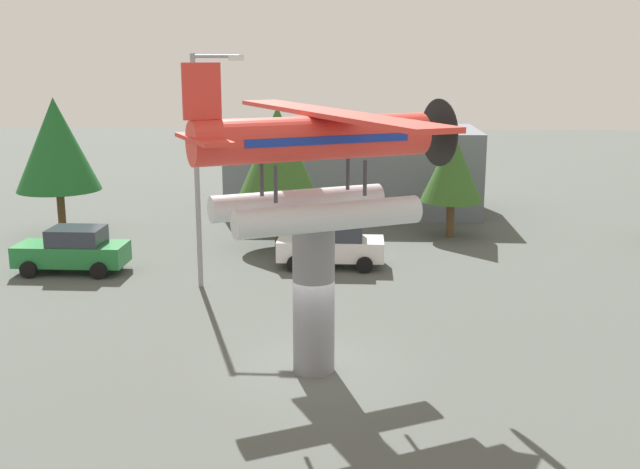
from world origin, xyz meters
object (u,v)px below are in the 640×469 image
streetlight_primary (202,156)px  storefront_building (353,169)px  tree_west (56,145)px  floatplane_monument (318,157)px  car_mid_white (332,245)px  tree_east (278,156)px  display_pedestal (314,298)px  tree_center_back (452,167)px  car_near_green (73,250)px

streetlight_primary → storefront_building: streetlight_primary is taller
streetlight_primary → tree_west: 11.35m
floatplane_monument → tree_west: 19.80m
car_mid_white → streetlight_primary: 6.65m
floatplane_monument → tree_east: 13.74m
streetlight_primary → tree_west: (-8.32, 7.70, -0.52)m
display_pedestal → car_mid_white: display_pedestal is taller
floatplane_monument → tree_center_back: size_ratio=2.02×
storefront_building → display_pedestal: bearing=-92.0°
floatplane_monument → tree_west: bearing=103.7°
floatplane_monument → tree_center_back: bearing=44.9°
tree_west → tree_center_back: size_ratio=1.32×
car_near_green → storefront_building: bearing=-129.3°
streetlight_primary → storefront_building: size_ratio=0.63×
display_pedestal → tree_center_back: tree_center_back is taller
display_pedestal → streetlight_primary: 9.01m
car_mid_white → streetlight_primary: size_ratio=0.51×
floatplane_monument → car_near_green: 14.26m
streetlight_primary → tree_center_back: size_ratio=1.71×
car_near_green → car_mid_white: bearing=-172.1°
floatplane_monument → tree_west: floatplane_monument is taller
floatplane_monument → storefront_building: floatplane_monument is taller
car_mid_white → tree_east: bearing=-51.3°
tree_east → car_near_green: bearing=-149.3°
streetlight_primary → tree_east: size_ratio=1.35×
tree_west → storefront_building: bearing=27.2°
floatplane_monument → tree_center_back: floatplane_monument is taller
display_pedestal → floatplane_monument: floatplane_monument is taller
floatplane_monument → car_near_green: (-10.01, 8.94, -4.82)m
display_pedestal → tree_center_back: (5.33, 15.79, 1.23)m
floatplane_monument → storefront_building: (0.64, 21.94, -3.49)m
floatplane_monument → streetlight_primary: size_ratio=1.18×
car_near_green → storefront_building: storefront_building is taller
car_near_green → floatplane_monument: bearing=138.2°
display_pedestal → tree_center_back: bearing=71.4°
streetlight_primary → tree_center_back: streetlight_primary is taller
streetlight_primary → tree_east: (2.00, 6.10, -0.78)m
streetlight_primary → tree_east: 6.47m
car_mid_white → storefront_building: storefront_building is taller
storefront_building → tree_east: 9.28m
tree_west → tree_east: tree_west is taller
floatplane_monument → tree_west: size_ratio=1.53×
tree_center_back → tree_west: bearing=-177.7°
tree_west → tree_east: size_ratio=1.04×
car_mid_white → floatplane_monument: bearing=90.2°
floatplane_monument → streetlight_primary: 8.63m
car_mid_white → tree_east: tree_east is taller
streetlight_primary → tree_center_back: 12.96m
display_pedestal → car_mid_white: size_ratio=0.96×
display_pedestal → tree_east: (-2.39, 13.46, 1.98)m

